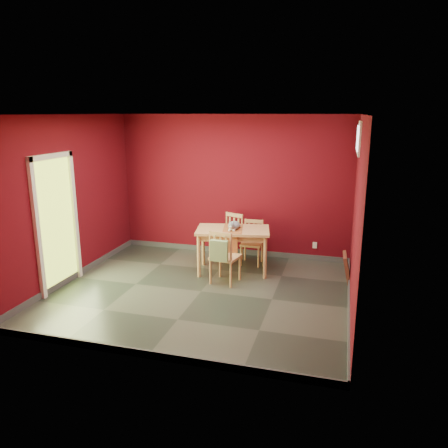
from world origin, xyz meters
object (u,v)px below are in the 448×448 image
(tote_bag, at_px, (219,251))
(cat, at_px, (234,224))
(dining_table, at_px, (233,234))
(picture_frame, at_px, (347,267))
(chair_far_right, at_px, (252,242))
(chair_near, at_px, (224,256))
(chair_far_left, at_px, (230,237))

(tote_bag, distance_m, cat, 0.79)
(tote_bag, bearing_deg, cat, 86.22)
(dining_table, height_order, cat, cat)
(tote_bag, xyz_separation_m, picture_frame, (1.96, 0.87, -0.39))
(chair_far_right, relative_size, picture_frame, 1.74)
(dining_table, xyz_separation_m, chair_far_right, (0.24, 0.52, -0.27))
(cat, xyz_separation_m, picture_frame, (1.91, 0.12, -0.65))
(picture_frame, bearing_deg, cat, -176.52)
(chair_near, height_order, cat, cat)
(chair_far_left, xyz_separation_m, chair_far_right, (0.44, -0.09, -0.04))
(cat, height_order, picture_frame, cat)
(chair_far_right, height_order, picture_frame, chair_far_right)
(chair_near, distance_m, tote_bag, 0.27)
(chair_far_right, height_order, chair_near, chair_near)
(chair_far_right, xyz_separation_m, cat, (-0.21, -0.55, 0.46))
(chair_near, height_order, picture_frame, chair_near)
(chair_far_left, bearing_deg, cat, -69.89)
(cat, bearing_deg, picture_frame, -24.81)
(dining_table, relative_size, cat, 3.42)
(tote_bag, bearing_deg, picture_frame, 23.90)
(cat, bearing_deg, tote_bag, -122.07)
(dining_table, distance_m, chair_far_left, 0.69)
(chair_far_left, height_order, chair_near, chair_near)
(dining_table, relative_size, chair_far_left, 1.54)
(dining_table, bearing_deg, chair_far_right, 65.81)
(dining_table, distance_m, chair_near, 0.60)
(tote_bag, bearing_deg, chair_far_left, 97.57)
(dining_table, distance_m, tote_bag, 0.78)
(picture_frame, bearing_deg, tote_bag, -156.10)
(chair_far_right, bearing_deg, chair_far_left, 168.38)
(chair_far_left, bearing_deg, picture_frame, -13.76)
(chair_far_left, bearing_deg, chair_far_right, -11.62)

